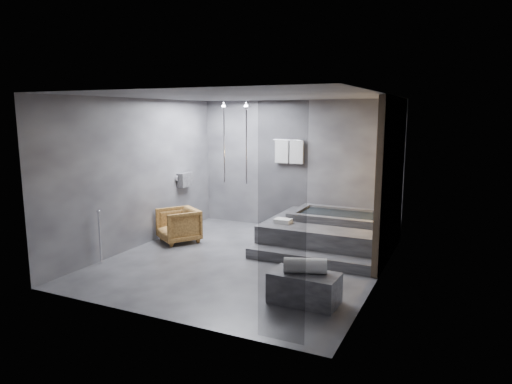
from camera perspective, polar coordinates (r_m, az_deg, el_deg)
The scene contains 7 objects.
room at distance 7.70m, azimuth 2.12°, elevation 3.92°, with size 5.00×5.04×2.82m.
tub_deck at distance 8.88m, azimuth 9.05°, elevation -5.13°, with size 2.20×2.00×0.50m, color #2D2D2F.
tub_step at distance 7.84m, azimuth 6.57°, elevation -8.31°, with size 2.20×0.36×0.18m, color #2D2D2F.
concrete_bench at distance 6.30m, azimuth 6.05°, elevation -11.82°, with size 0.92×0.50×0.41m, color #323235.
driftwood_chair at distance 9.18m, azimuth -9.66°, elevation -4.11°, with size 0.71×0.73×0.67m, color #4E3113.
rolled_towel at distance 6.20m, azimuth 6.17°, elevation -9.13°, with size 0.21×0.21×0.57m, color white.
deck_towel at distance 8.52m, azimuth 3.40°, elevation -3.63°, with size 0.31×0.22×0.08m, color white.
Camera 1 is at (3.40, -6.80, 2.52)m, focal length 32.00 mm.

